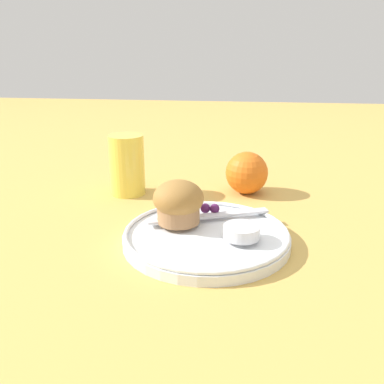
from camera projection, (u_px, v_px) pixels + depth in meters
name	position (u px, v px, depth m)	size (l,w,h in m)	color
ground_plane	(194.00, 242.00, 0.60)	(3.00, 3.00, 0.00)	tan
plate	(207.00, 235.00, 0.60)	(0.23, 0.23, 0.02)	white
muffin	(178.00, 202.00, 0.61)	(0.07, 0.07, 0.06)	#9E7047
cream_ramekin	(242.00, 231.00, 0.57)	(0.05, 0.05, 0.02)	silver
berry_pair	(210.00, 209.00, 0.65)	(0.03, 0.02, 0.02)	#4C194C
butter_knife	(209.00, 216.00, 0.64)	(0.18, 0.08, 0.00)	silver
orange_fruit	(247.00, 173.00, 0.79)	(0.08, 0.08, 0.08)	orange
juice_glass	(127.00, 165.00, 0.78)	(0.06, 0.06, 0.11)	#EAD14C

